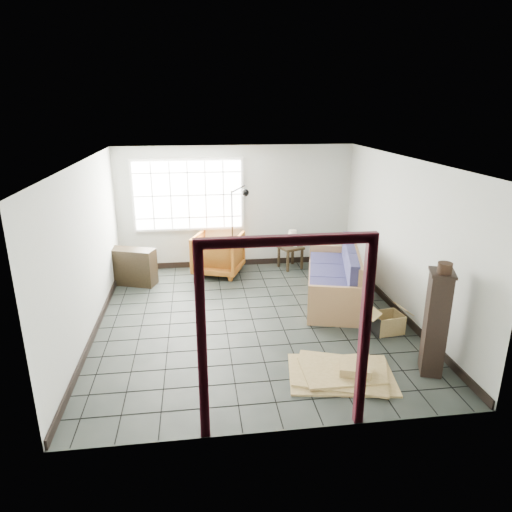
{
  "coord_description": "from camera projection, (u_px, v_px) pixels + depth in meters",
  "views": [
    {
      "loc": [
        -0.85,
        -6.8,
        3.37
      ],
      "look_at": [
        0.1,
        0.3,
        1.0
      ],
      "focal_mm": 32.0,
      "sensor_mm": 36.0,
      "label": 1
    }
  ],
  "objects": [
    {
      "name": "futon_sofa",
      "position": [
        336.0,
        280.0,
        8.24
      ],
      "size": [
        1.4,
        2.41,
        1.0
      ],
      "rotation": [
        0.0,
        0.0,
        -0.26
      ],
      "color": "#966144",
      "rests_on": "ground"
    },
    {
      "name": "pot",
      "position": [
        445.0,
        268.0,
        5.58
      ],
      "size": [
        0.19,
        0.19,
        0.13
      ],
      "rotation": [
        0.0,
        0.0,
        0.1
      ],
      "color": "black",
      "rests_on": "tall_shelf"
    },
    {
      "name": "floor_lamp",
      "position": [
        239.0,
        226.0,
        9.48
      ],
      "size": [
        0.51,
        0.32,
        1.84
      ],
      "rotation": [
        0.0,
        0.0,
        0.1
      ],
      "color": "black",
      "rests_on": "ground"
    },
    {
      "name": "window_panel",
      "position": [
        188.0,
        195.0,
        9.48
      ],
      "size": [
        2.32,
        0.08,
        1.52
      ],
      "color": "silver",
      "rests_on": "ground"
    },
    {
      "name": "table_lamp",
      "position": [
        293.0,
        235.0,
        9.73
      ],
      "size": [
        0.27,
        0.27,
        0.36
      ],
      "rotation": [
        0.0,
        0.0,
        -0.2
      ],
      "color": "black",
      "rests_on": "side_table"
    },
    {
      "name": "projector",
      "position": [
        291.0,
        243.0,
        9.85
      ],
      "size": [
        0.29,
        0.26,
        0.09
      ],
      "rotation": [
        0.0,
        0.0,
        -0.31
      ],
      "color": "silver",
      "rests_on": "side_table"
    },
    {
      "name": "side_table",
      "position": [
        290.0,
        250.0,
        9.84
      ],
      "size": [
        0.58,
        0.58,
        0.5
      ],
      "rotation": [
        0.0,
        0.0,
        0.37
      ],
      "color": "black",
      "rests_on": "ground"
    },
    {
      "name": "console_shelf",
      "position": [
        132.0,
        267.0,
        8.96
      ],
      "size": [
        1.0,
        0.66,
        0.72
      ],
      "rotation": [
        0.0,
        0.0,
        -0.35
      ],
      "color": "black",
      "rests_on": "ground"
    },
    {
      "name": "cardboard_pile",
      "position": [
        343.0,
        372.0,
        5.97
      ],
      "size": [
        1.49,
        1.24,
        0.2
      ],
      "rotation": [
        0.0,
        0.0,
        -0.21
      ],
      "color": "olive",
      "rests_on": "ground"
    },
    {
      "name": "tall_shelf",
      "position": [
        436.0,
        322.0,
        5.86
      ],
      "size": [
        0.42,
        0.47,
        1.42
      ],
      "rotation": [
        0.0,
        0.0,
        -0.37
      ],
      "color": "black",
      "rests_on": "ground"
    },
    {
      "name": "doorway_trim",
      "position": [
        286.0,
        314.0,
        4.59
      ],
      "size": [
        1.8,
        0.08,
        2.2
      ],
      "color": "#3C0D18",
      "rests_on": "ground"
    },
    {
      "name": "ground",
      "position": [
        252.0,
        319.0,
        7.56
      ],
      "size": [
        5.5,
        5.5,
        0.0
      ],
      "primitive_type": "plane",
      "color": "black",
      "rests_on": "ground"
    },
    {
      "name": "room_shell",
      "position": [
        252.0,
        220.0,
        7.06
      ],
      "size": [
        5.02,
        5.52,
        2.61
      ],
      "color": "#AFB5AE",
      "rests_on": "ground"
    },
    {
      "name": "armchair",
      "position": [
        218.0,
        252.0,
        9.49
      ],
      "size": [
        1.17,
        1.14,
        0.95
      ],
      "primitive_type": "imported",
      "rotation": [
        0.0,
        0.0,
        2.79
      ],
      "color": "brown",
      "rests_on": "ground"
    },
    {
      "name": "open_box",
      "position": [
        387.0,
        323.0,
        7.12
      ],
      "size": [
        0.77,
        0.45,
        0.41
      ],
      "rotation": [
        0.0,
        0.0,
        0.15
      ],
      "color": "olive",
      "rests_on": "ground"
    }
  ]
}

